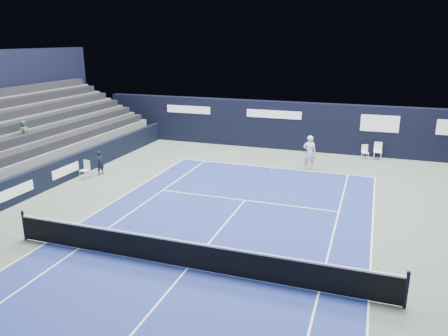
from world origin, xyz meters
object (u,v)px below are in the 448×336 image
Objects in this scene: folding_chair_back_a at (378,148)px; tennis_player at (309,152)px; line_judge_chair at (86,168)px; tennis_net at (187,254)px; folding_chair_back_b at (365,151)px.

folding_chair_back_a is 0.54× the size of tennis_player.
tennis_player reaches higher than folding_chair_back_a.
line_judge_chair is 0.07× the size of tennis_net.
folding_chair_back_b is 4.39m from tennis_player.
folding_chair_back_a is at bearing 44.04° from tennis_player.
line_judge_chair is at bearing -165.67° from folding_chair_back_b.
tennis_net is at bearing -112.06° from folding_chair_back_a.
line_judge_chair is (-14.30, -8.98, -0.15)m from folding_chair_back_a.
tennis_player is at bearing 81.03° from tennis_net.
line_judge_chair is at bearing -152.80° from tennis_player.
tennis_player is (-2.87, -3.30, 0.47)m from folding_chair_back_b.
tennis_player is at bearing 34.89° from line_judge_chair.
tennis_net is 6.76× the size of tennis_player.
folding_chair_back_a reaches higher than line_judge_chair.
tennis_net is at bearing -98.97° from tennis_player.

